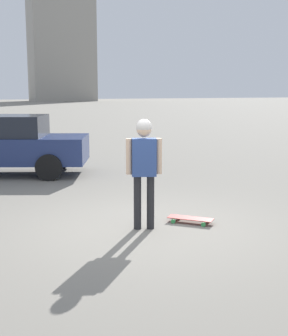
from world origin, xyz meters
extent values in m
plane|color=gray|center=(0.00, 0.00, 0.00)|extent=(220.00, 220.00, 0.00)
cylinder|color=#262628|center=(0.03, 0.10, 0.43)|extent=(0.12, 0.12, 0.86)
cylinder|color=#262628|center=(-0.03, -0.10, 0.43)|extent=(0.12, 0.12, 0.86)
cube|color=#334C8C|center=(0.00, 0.00, 1.15)|extent=(0.31, 0.42, 0.59)
cylinder|color=beige|center=(0.07, 0.22, 1.17)|extent=(0.09, 0.09, 0.56)
cylinder|color=beige|center=(-0.07, -0.22, 1.17)|extent=(0.09, 0.09, 0.56)
sphere|color=beige|center=(0.00, 0.00, 1.58)|extent=(0.23, 0.23, 0.23)
sphere|color=silver|center=(0.00, 0.00, 1.62)|extent=(0.24, 0.24, 0.24)
cube|color=#A5332D|center=(0.00, -0.84, 0.08)|extent=(0.70, 0.70, 0.01)
cylinder|color=green|center=(0.09, -0.57, 0.04)|extent=(0.07, 0.07, 0.07)
cylinder|color=green|center=(0.28, -0.76, 0.04)|extent=(0.07, 0.07, 0.07)
cylinder|color=green|center=(-0.28, -0.93, 0.04)|extent=(0.07, 0.07, 0.07)
cylinder|color=green|center=(-0.09, -1.12, 0.04)|extent=(0.07, 0.07, 0.07)
cube|color=navy|center=(5.94, 1.46, 0.66)|extent=(3.23, 4.63, 0.68)
cube|color=#1E232D|center=(5.90, 1.36, 1.27)|extent=(2.18, 2.38, 0.54)
cylinder|color=black|center=(4.63, 0.55, 0.33)|extent=(0.43, 0.68, 0.65)
cylinder|color=black|center=(6.24, -0.11, 0.33)|extent=(0.43, 0.68, 0.65)
cube|color=#9E998E|center=(89.05, -19.80, 15.24)|extent=(8.09, 12.46, 30.48)
camera|label=1|loc=(-6.62, 2.82, 2.18)|focal=50.00mm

